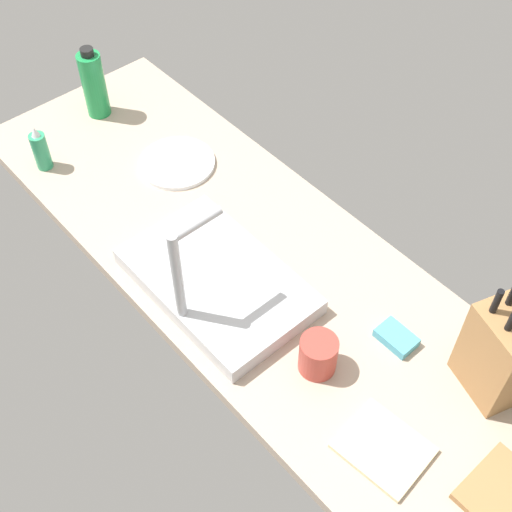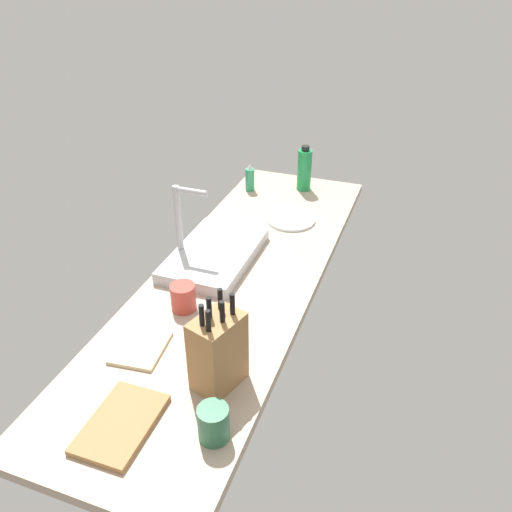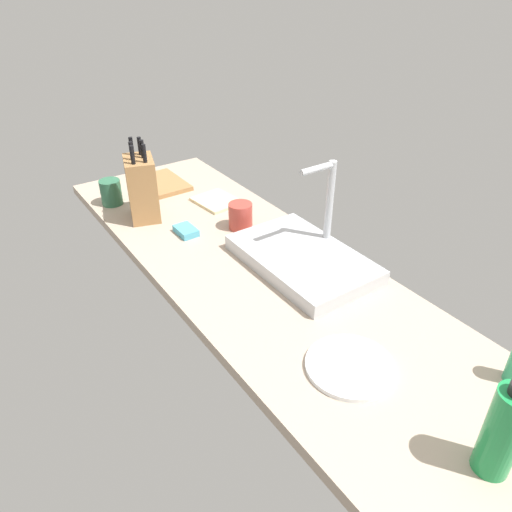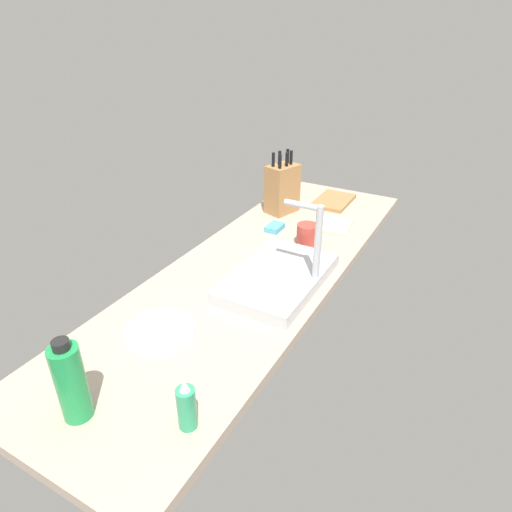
% 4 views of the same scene
% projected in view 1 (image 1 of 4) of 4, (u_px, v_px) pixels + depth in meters
% --- Properties ---
extents(countertop_slab, '(1.92, 0.59, 0.04)m').
position_uv_depth(countertop_slab, '(272.00, 281.00, 1.70)').
color(countertop_slab, tan).
rests_on(countertop_slab, ground).
extents(sink_basin, '(0.46, 0.29, 0.05)m').
position_uv_depth(sink_basin, '(217.00, 281.00, 1.65)').
color(sink_basin, '#B7BABF').
rests_on(sink_basin, countertop_slab).
extents(faucet, '(0.06, 0.13, 0.31)m').
position_uv_depth(faucet, '(182.00, 273.00, 1.47)').
color(faucet, '#B7BABF').
rests_on(faucet, countertop_slab).
extents(knife_block, '(0.17, 0.14, 0.29)m').
position_uv_depth(knife_block, '(499.00, 354.00, 1.42)').
color(knife_block, '#9E7042').
rests_on(knife_block, countertop_slab).
extents(soap_bottle, '(0.04, 0.04, 0.14)m').
position_uv_depth(soap_bottle, '(41.00, 150.00, 1.90)').
color(soap_bottle, '#2D9966').
rests_on(soap_bottle, countertop_slab).
extents(water_bottle, '(0.07, 0.07, 0.22)m').
position_uv_depth(water_bottle, '(94.00, 84.00, 2.02)').
color(water_bottle, '#1E8E47').
rests_on(water_bottle, countertop_slab).
extents(dinner_plate, '(0.21, 0.21, 0.01)m').
position_uv_depth(dinner_plate, '(177.00, 163.00, 1.94)').
color(dinner_plate, white).
rests_on(dinner_plate, countertop_slab).
extents(dish_towel, '(0.19, 0.16, 0.01)m').
position_uv_depth(dish_towel, '(384.00, 448.00, 1.40)').
color(dish_towel, beige).
rests_on(dish_towel, countertop_slab).
extents(coffee_mug, '(0.08, 0.08, 0.09)m').
position_uv_depth(coffee_mug, '(318.00, 355.00, 1.50)').
color(coffee_mug, '#B23D33').
rests_on(coffee_mug, countertop_slab).
extents(dish_sponge, '(0.09, 0.06, 0.02)m').
position_uv_depth(dish_sponge, '(396.00, 338.00, 1.56)').
color(dish_sponge, '#4CA3BC').
rests_on(dish_sponge, countertop_slab).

